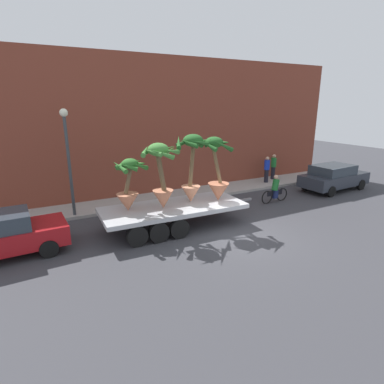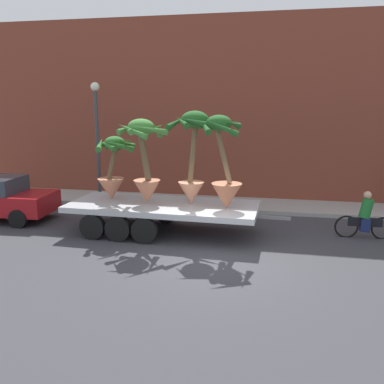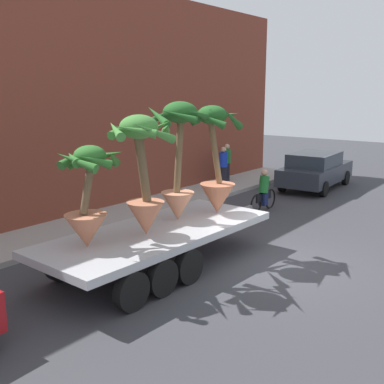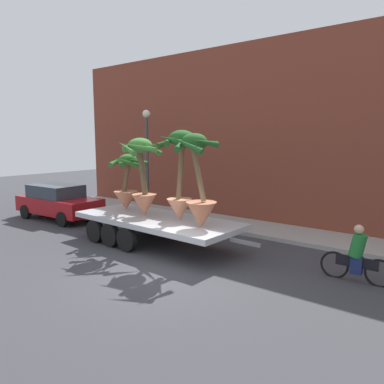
% 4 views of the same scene
% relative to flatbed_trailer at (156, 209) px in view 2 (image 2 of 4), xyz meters
% --- Properties ---
extents(ground_plane, '(60.00, 60.00, 0.00)m').
position_rel_flatbed_trailer_xyz_m(ground_plane, '(2.31, -2.07, -0.77)').
color(ground_plane, '#38383D').
extents(sidewalk, '(24.00, 2.20, 0.15)m').
position_rel_flatbed_trailer_xyz_m(sidewalk, '(2.31, 4.03, -0.70)').
color(sidewalk, '#A39E99').
rests_on(sidewalk, ground).
extents(building_facade, '(24.00, 1.20, 7.73)m').
position_rel_flatbed_trailer_xyz_m(building_facade, '(2.31, 5.73, 3.09)').
color(building_facade, brown).
rests_on(building_facade, ground).
extents(flatbed_trailer, '(7.15, 2.64, 0.98)m').
position_rel_flatbed_trailer_xyz_m(flatbed_trailer, '(0.00, 0.00, 0.00)').
color(flatbed_trailer, '#B7BABF').
rests_on(flatbed_trailer, ground).
extents(potted_palm_rear, '(1.71, 1.74, 2.72)m').
position_rel_flatbed_trailer_xyz_m(potted_palm_rear, '(-0.32, -0.10, 1.69)').
color(potted_palm_rear, '#C17251').
rests_on(potted_palm_rear, flatbed_trailer).
extents(potted_palm_middle, '(1.60, 1.56, 2.97)m').
position_rel_flatbed_trailer_xyz_m(potted_palm_middle, '(1.21, 0.15, 1.83)').
color(potted_palm_middle, tan).
rests_on(potted_palm_middle, flatbed_trailer).
extents(potted_palm_front, '(1.42, 1.43, 2.13)m').
position_rel_flatbed_trailer_xyz_m(potted_palm_front, '(-1.56, 0.30, 1.22)').
color(potted_palm_front, '#C17251').
rests_on(potted_palm_front, flatbed_trailer).
extents(potted_palm_extra, '(1.44, 1.45, 2.86)m').
position_rel_flatbed_trailer_xyz_m(potted_palm_extra, '(2.24, -0.25, 1.50)').
color(potted_palm_extra, '#B26647').
rests_on(potted_palm_extra, flatbed_trailer).
extents(cyclist, '(1.84, 0.36, 1.54)m').
position_rel_flatbed_trailer_xyz_m(cyclist, '(6.61, 0.73, -0.10)').
color(cyclist, black).
rests_on(cyclist, ground).
extents(street_lamp, '(0.36, 0.36, 4.83)m').
position_rel_flatbed_trailer_xyz_m(street_lamp, '(-3.39, 3.23, 2.46)').
color(street_lamp, '#383D42').
rests_on(street_lamp, sidewalk).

